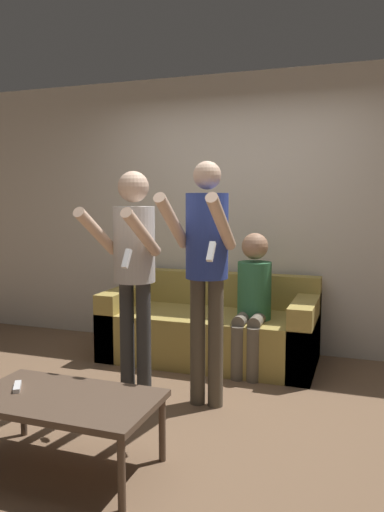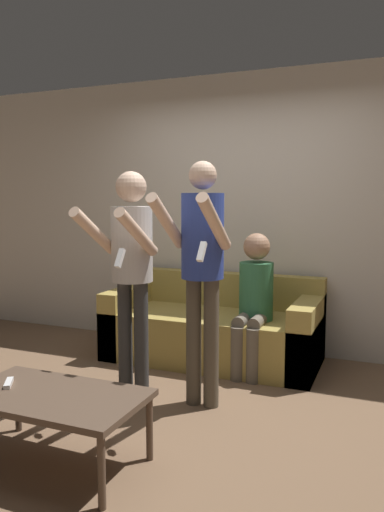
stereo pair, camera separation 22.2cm
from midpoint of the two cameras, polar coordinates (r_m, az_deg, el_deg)
ground_plane at (r=3.67m, az=-2.76°, el=-17.44°), size 14.00×14.00×0.00m
wall_back at (r=4.95m, az=4.46°, el=4.87°), size 6.40×0.06×2.70m
couch at (r=4.70m, az=0.77°, el=-8.41°), size 1.94×0.87×0.78m
person_standing_left at (r=3.73m, az=-8.43°, el=-0.24°), size 0.43×0.67×1.70m
person_standing_right at (r=3.50m, az=-0.19°, el=-0.11°), size 0.42×0.65×1.75m
person_seated at (r=4.32m, az=5.49°, el=-4.48°), size 0.29×0.52×1.20m
coffee_table at (r=2.96m, az=-16.55°, el=-15.85°), size 1.03×0.58×0.41m
remote_on_table at (r=3.14m, az=-21.32°, el=-13.77°), size 0.11×0.14×0.02m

